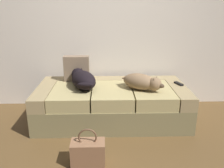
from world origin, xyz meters
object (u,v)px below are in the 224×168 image
object	(u,v)px
dog_dark	(83,79)
tv_remote	(179,84)
throw_pillow	(77,68)
handbag	(88,152)
dog_tan	(142,82)
couch	(112,103)

from	to	relation	value
dog_dark	tv_remote	distance (m)	1.25
throw_pillow	handbag	bearing A→B (deg)	-79.66
dog_tan	tv_remote	bearing A→B (deg)	19.53
tv_remote	throw_pillow	bearing A→B (deg)	150.60
dog_dark	dog_tan	world-z (taller)	dog_dark
couch	dog_dark	distance (m)	0.50
dog_dark	dog_tan	size ratio (longest dim) A/B	1.16
throw_pillow	tv_remote	bearing A→B (deg)	-8.92
handbag	tv_remote	bearing A→B (deg)	41.53
couch	handbag	size ratio (longest dim) A/B	5.04
handbag	dog_tan	bearing A→B (deg)	53.03
couch	dog_tan	world-z (taller)	dog_tan
dog_dark	tv_remote	bearing A→B (deg)	3.74
dog_dark	throw_pillow	world-z (taller)	throw_pillow
couch	dog_tan	size ratio (longest dim) A/B	3.62
dog_tan	throw_pillow	size ratio (longest dim) A/B	1.55
throw_pillow	couch	bearing A→B (deg)	-29.80
couch	dog_dark	bearing A→B (deg)	-176.41
dog_tan	handbag	size ratio (longest dim) A/B	1.39
dog_tan	tv_remote	xyz separation A→B (m)	(0.51, 0.18, -0.09)
handbag	throw_pillow	bearing A→B (deg)	100.34
couch	throw_pillow	xyz separation A→B (m)	(-0.47, 0.27, 0.40)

